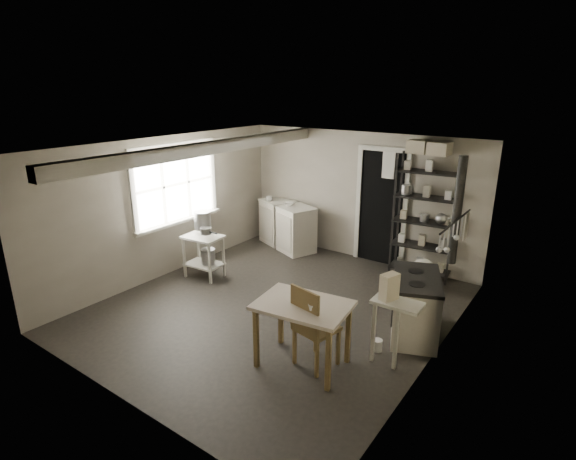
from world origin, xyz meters
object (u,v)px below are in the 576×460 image
Objects in this scene: stockpot at (202,220)px; work_table at (303,335)px; prep_table at (204,254)px; chair at (317,327)px; stove at (415,303)px; flour_sack at (423,274)px; base_cabinets at (287,224)px; shelf_rack at (424,222)px.

stockpot reaches higher than work_table.
chair is (2.84, -1.02, 0.08)m from prep_table.
stove is 0.99× the size of work_table.
stockpot is at bearing -154.46° from flour_sack.
stockpot is at bearing -79.48° from base_cabinets.
base_cabinets is 1.33× the size of chair.
stove is (3.60, 0.16, -0.50)m from stockpot.
work_table reaches higher than flour_sack.
flour_sack is at bearing 27.83° from prep_table.
shelf_rack is 2.00m from stove.
chair is at bearing -19.74° from prep_table.
work_table is 1.02× the size of chair.
chair is at bearing -139.58° from stove.
work_table is 0.19m from chair.
base_cabinets is 3.95m from work_table.
shelf_rack is at bearing 86.40° from work_table.
chair reaches higher than base_cabinets.
stockpot is (-0.10, 0.11, 0.54)m from prep_table.
prep_table is at bearing -76.12° from base_cabinets.
shelf_rack is 2.02× the size of stove.
stove reaches higher than work_table.
stove is at bearing 4.36° from prep_table.
chair reaches higher than flour_sack.
base_cabinets is at bearing 129.83° from stove.
prep_table is at bearing 162.22° from stove.
stove is (3.24, -1.72, -0.02)m from base_cabinets.
stockpot is 1.97m from base_cabinets.
base_cabinets is 2.89m from flour_sack.
work_table is at bearing -130.07° from chair.
stockpot is 0.29× the size of work_table.
prep_table is 1.43× the size of flour_sack.
stockpot is at bearing 156.42° from work_table.
chair is at bearing -21.02° from stockpot.
base_cabinets is 3.67m from stove.
chair is (2.57, -3.01, 0.03)m from base_cabinets.
prep_table is 0.35× the size of shelf_rack.
base_cabinets reaches higher than work_table.
prep_table is 3.52m from stove.
stove is at bearing -6.43° from base_cabinets.
flour_sack is at bearing 83.03° from stove.
shelf_rack is 4.08× the size of flour_sack.
shelf_rack reaches higher than work_table.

